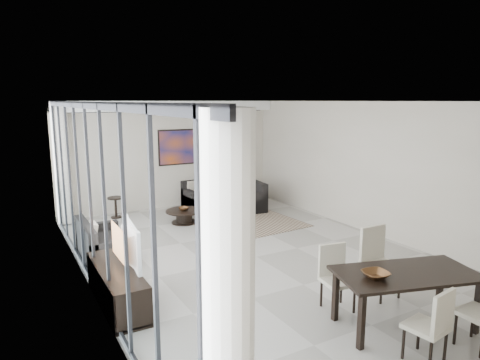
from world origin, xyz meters
TOP-DOWN VIEW (x-y plane):
  - room_shell at (0.46, 0.00)m, footprint 6.00×9.00m
  - window_wall at (-2.86, 0.00)m, footprint 0.37×8.95m
  - soffit at (0.00, 4.30)m, footprint 5.98×0.40m
  - painting at (0.50, 4.47)m, footprint 1.68×0.04m
  - chandelier at (0.30, 2.50)m, footprint 0.66×0.66m
  - rug at (1.00, 1.86)m, footprint 2.46×1.95m
  - coffee_table at (-0.31, 2.81)m, footprint 0.89×0.89m
  - bowl_coffee at (-0.32, 2.83)m, footprint 0.28×0.28m
  - sofa_main at (1.23, 4.06)m, footprint 1.97×0.80m
  - loveseat at (-2.54, 1.35)m, footprint 0.81×1.43m
  - armchair at (1.59, 3.05)m, footprint 0.96×1.00m
  - side_table at (-1.63, 4.09)m, footprint 0.38×0.38m
  - tv_console at (-2.76, -0.63)m, footprint 0.50×1.77m
  - television at (-2.60, -0.56)m, footprint 0.25×1.08m
  - dining_table at (0.34, -3.10)m, footprint 1.99×1.38m
  - dining_chair_sw at (-0.06, -3.81)m, footprint 0.46×0.46m
  - dining_chair_nw at (-0.08, -2.24)m, footprint 0.49×0.49m
  - dining_chair_ne at (0.77, -2.22)m, footprint 0.49×0.49m
  - bowl_dining at (-0.14, -3.02)m, footprint 0.37×0.37m

SIDE VIEW (x-z plane):
  - rug at x=1.00m, z-range 0.00..0.01m
  - coffee_table at x=-0.31m, z-range 0.02..0.33m
  - sofa_main at x=1.23m, z-range -0.12..0.60m
  - loveseat at x=-2.54m, z-range -0.11..0.60m
  - armchair at x=1.59m, z-range -0.12..0.65m
  - tv_console at x=-2.76m, z-range 0.00..0.55m
  - bowl_coffee at x=-0.32m, z-range 0.31..0.39m
  - side_table at x=-1.63m, z-range 0.09..0.62m
  - dining_chair_sw at x=-0.06m, z-range 0.06..0.96m
  - dining_chair_nw at x=-0.08m, z-range 0.07..0.98m
  - dining_chair_ne at x=0.77m, z-range 0.08..1.12m
  - dining_table at x=0.34m, z-range 0.29..1.04m
  - bowl_dining at x=-0.14m, z-range 0.75..0.83m
  - television at x=-2.60m, z-range 0.55..1.17m
  - room_shell at x=0.46m, z-range 0.00..2.90m
  - window_wall at x=-2.86m, z-range 0.02..2.92m
  - painting at x=0.50m, z-range 1.16..2.14m
  - chandelier at x=0.30m, z-range 2.00..2.71m
  - soffit at x=0.00m, z-range 2.64..2.90m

